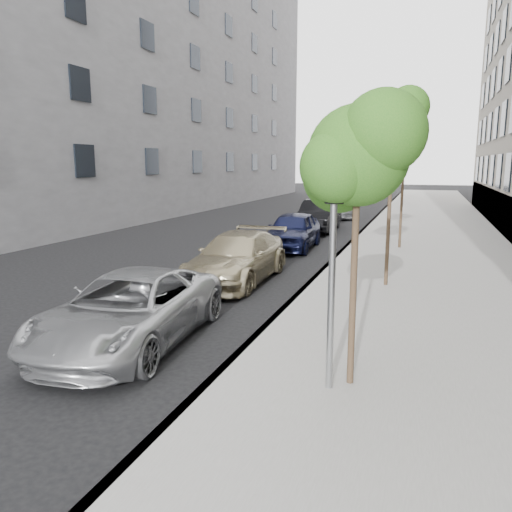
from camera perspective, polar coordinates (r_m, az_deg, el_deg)
The scene contains 12 objects.
ground at distance 7.75m, azimuth -16.35°, elevation -15.79°, with size 160.00×160.00×0.00m, color black.
sidewalk at distance 29.79m, azimuth 19.17°, elevation 3.57°, with size 6.40×72.00×0.14m, color gray.
curb at distance 29.94m, azimuth 13.18°, elevation 3.90°, with size 0.15×72.00×0.14m, color #9E9B93.
tree_near at distance 7.17m, azimuth 11.81°, elevation 11.21°, with size 1.74×1.54×4.22m.
tree_mid at distance 13.68m, azimuth 15.57°, elevation 14.69°, with size 1.67×1.47×5.16m.
tree_far at distance 20.16m, azimuth 16.77°, elevation 13.19°, with size 1.57×1.37×5.12m.
signal_pole at distance 7.05m, azimuth 8.74°, elevation 0.42°, with size 0.28×0.25×3.24m.
minivan at distance 9.75m, azimuth -14.17°, elevation -5.94°, with size 2.24×4.85×1.35m, color #A7A9AC.
suv at distance 14.44m, azimuth -2.18°, elevation -0.17°, with size 1.96×4.83×1.40m, color tan.
sedan_blue at distance 20.05m, azimuth 4.24°, elevation 2.93°, with size 1.75×4.35×1.48m, color black.
sedan_black at distance 25.53m, azimuth 7.20°, elevation 4.59°, with size 1.64×4.71×1.55m, color black.
sedan_rear at distance 32.53m, azimuth 9.50°, elevation 5.71°, with size 2.04×5.03×1.46m, color gray.
Camera 1 is at (4.15, -5.61, 3.38)m, focal length 35.00 mm.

